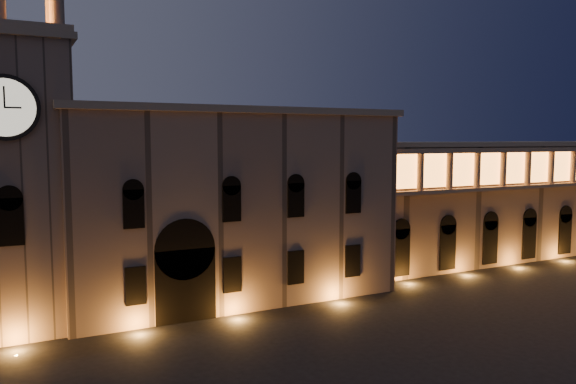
{
  "coord_description": "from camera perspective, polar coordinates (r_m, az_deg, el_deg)",
  "views": [
    {
      "loc": [
        -20.62,
        -27.38,
        14.81
      ],
      "look_at": [
        1.27,
        16.0,
        10.25
      ],
      "focal_mm": 35.0,
      "sensor_mm": 36.0,
      "label": 1
    }
  ],
  "objects": [
    {
      "name": "colonnade_wing",
      "position": [
        73.87,
        18.85,
        -0.73
      ],
      "size": [
        40.6,
        11.5,
        14.5
      ],
      "color": "#7E6350",
      "rests_on": "ground"
    },
    {
      "name": "government_building",
      "position": [
        53.03,
        -6.12,
        -1.2
      ],
      "size": [
        30.8,
        12.8,
        17.6
      ],
      "color": "#836855",
      "rests_on": "ground"
    },
    {
      "name": "clock_tower",
      "position": [
        48.41,
        -26.62,
        2.06
      ],
      "size": [
        9.8,
        9.8,
        32.4
      ],
      "color": "#836855",
      "rests_on": "ground"
    },
    {
      "name": "ground",
      "position": [
        37.34,
        9.86,
        -18.08
      ],
      "size": [
        160.0,
        160.0,
        0.0
      ],
      "primitive_type": "plane",
      "color": "black",
      "rests_on": "ground"
    },
    {
      "name": "secondary_building",
      "position": [
        97.64,
        27.01,
        0.19
      ],
      "size": [
        20.0,
        12.0,
        14.0
      ],
      "primitive_type": "cube",
      "color": "#7E6350",
      "rests_on": "ground"
    }
  ]
}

